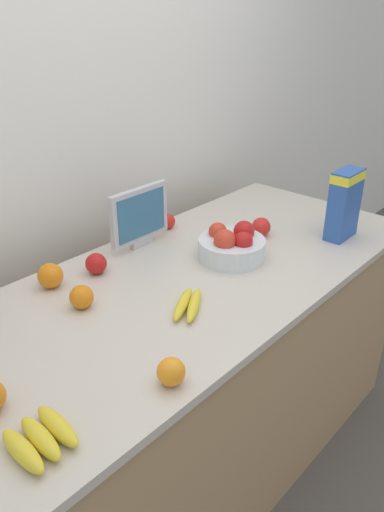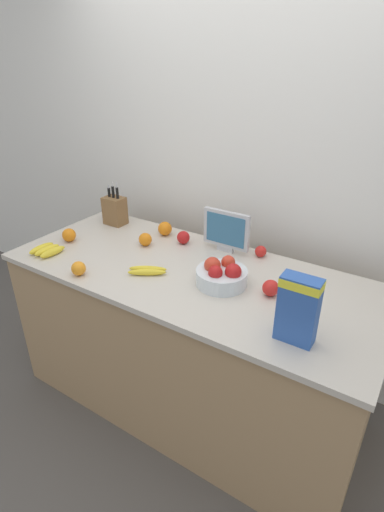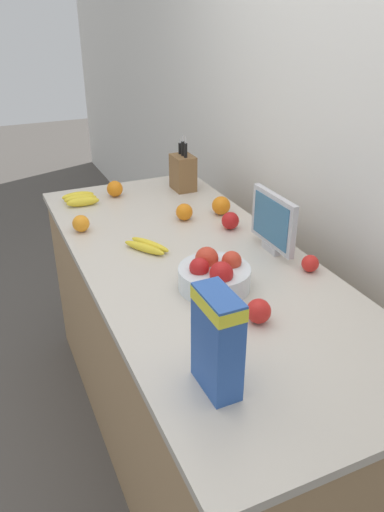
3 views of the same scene
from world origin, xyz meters
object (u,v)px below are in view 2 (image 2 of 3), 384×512
object	(u,v)px
banana_bunch_right	(47,250)
apple_near_bananas	(261,251)
cereal_box	(298,307)
banana_bunch_left	(147,271)
apple_middle	(183,237)
orange_front_center	(69,235)
fruit_bowl	(222,275)
orange_back_center	(145,239)
knife_block	(115,210)
small_monitor	(226,230)
orange_front_left	(165,229)
orange_by_cereal	(79,268)
apple_by_knife_block	(271,288)

from	to	relation	value
banana_bunch_right	apple_near_bananas	xyz separation A→B (m)	(1.04, 0.63, 0.01)
cereal_box	banana_bunch_left	bearing A→B (deg)	172.59
apple_middle	orange_front_center	distance (m)	0.69
banana_bunch_left	apple_middle	distance (m)	0.41
fruit_bowl	orange_back_center	size ratio (longest dim) A/B	3.27
banana_bunch_left	orange_front_center	size ratio (longest dim) A/B	2.51
cereal_box	knife_block	bearing A→B (deg)	159.65
small_monitor	orange_back_center	xyz separation A→B (m)	(-0.44, -0.19, -0.09)
banana_bunch_right	orange_front_center	distance (m)	0.19
banana_bunch_left	banana_bunch_right	size ratio (longest dim) A/B	1.24
apple_near_bananas	orange_front_left	bearing A→B (deg)	-175.08
orange_front_center	apple_near_bananas	bearing A→B (deg)	22.71
apple_middle	orange_by_cereal	xyz separation A→B (m)	(-0.24, -0.61, -0.00)
small_monitor	banana_bunch_right	world-z (taller)	small_monitor
orange_by_cereal	apple_middle	bearing A→B (deg)	68.37
banana_bunch_right	apple_by_knife_block	world-z (taller)	apple_by_knife_block
banana_bunch_right	orange_front_left	bearing A→B (deg)	54.23
small_monitor	cereal_box	bearing A→B (deg)	-41.97
orange_front_left	knife_block	bearing A→B (deg)	-175.75
orange_front_left	apple_middle	bearing A→B (deg)	-13.16
small_monitor	cereal_box	distance (m)	0.83
fruit_bowl	banana_bunch_right	bearing A→B (deg)	-166.09
orange_back_center	small_monitor	bearing A→B (deg)	23.95
orange_by_cereal	orange_front_left	size ratio (longest dim) A/B	0.86
fruit_bowl	apple_near_bananas	distance (m)	0.38
apple_middle	banana_bunch_right	bearing A→B (deg)	-137.23
apple_by_knife_block	orange_back_center	xyz separation A→B (m)	(-0.84, 0.11, -0.00)
small_monitor	banana_bunch_left	world-z (taller)	small_monitor
fruit_bowl	banana_bunch_left	size ratio (longest dim) A/B	1.24
small_monitor	orange_front_center	bearing A→B (deg)	-155.15
fruit_bowl	orange_front_left	size ratio (longest dim) A/B	2.93
apple_near_bananas	apple_middle	bearing A→B (deg)	-168.67
banana_bunch_left	orange_by_cereal	size ratio (longest dim) A/B	2.75
small_monitor	orange_front_left	xyz separation A→B (m)	(-0.43, -0.01, -0.09)
knife_block	orange_front_left	world-z (taller)	knife_block
apple_near_bananas	fruit_bowl	bearing A→B (deg)	-95.89
small_monitor	apple_middle	world-z (taller)	small_monitor
apple_by_knife_block	fruit_bowl	bearing A→B (deg)	-171.91
fruit_bowl	orange_by_cereal	distance (m)	0.74
banana_bunch_left	orange_back_center	world-z (taller)	orange_back_center
banana_bunch_right	apple_by_knife_block	distance (m)	1.28
banana_bunch_left	banana_bunch_right	world-z (taller)	banana_bunch_right
cereal_box	orange_back_center	size ratio (longest dim) A/B	3.68
fruit_bowl	orange_front_left	xyz separation A→B (m)	(-0.59, 0.33, -0.01)
apple_near_bananas	orange_back_center	distance (m)	0.68
small_monitor	fruit_bowl	distance (m)	0.38
banana_bunch_right	orange_by_cereal	world-z (taller)	orange_by_cereal
cereal_box	orange_front_left	distance (m)	1.18
orange_by_cereal	orange_back_center	world-z (taller)	orange_back_center
cereal_box	fruit_bowl	distance (m)	0.51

